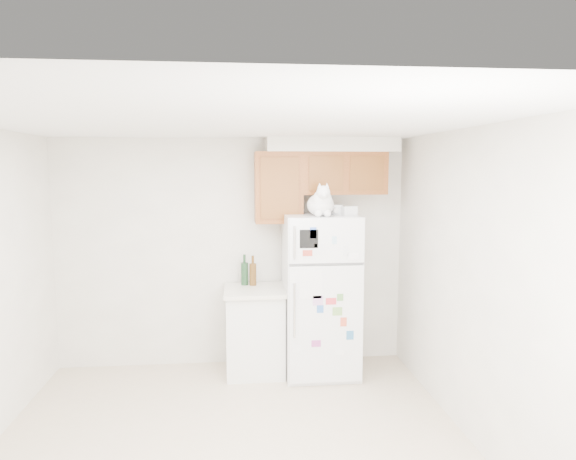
{
  "coord_description": "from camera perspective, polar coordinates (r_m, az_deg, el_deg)",
  "views": [
    {
      "loc": [
        0.05,
        -3.62,
        2.18
      ],
      "look_at": [
        0.58,
        1.55,
        1.55
      ],
      "focal_mm": 32.0,
      "sensor_mm": 36.0,
      "label": 1
    }
  ],
  "objects": [
    {
      "name": "bottle_green",
      "position": [
        5.58,
        -4.85,
        -4.42
      ],
      "size": [
        0.08,
        0.08,
        0.33
      ],
      "primitive_type": null,
      "color": "#19381E",
      "rests_on": "base_counter"
    },
    {
      "name": "storage_box_front",
      "position": [
        5.33,
        6.76,
        2.17
      ],
      "size": [
        0.17,
        0.14,
        0.09
      ],
      "primitive_type": "cube",
      "rotation": [
        0.0,
        0.0,
        0.26
      ],
      "color": "white",
      "rests_on": "refrigerator"
    },
    {
      "name": "bottle_amber",
      "position": [
        5.55,
        -3.93,
        -4.51
      ],
      "size": [
        0.08,
        0.08,
        0.32
      ],
      "primitive_type": null,
      "color": "#593814",
      "rests_on": "base_counter"
    },
    {
      "name": "refrigerator",
      "position": [
        5.47,
        3.62,
        -7.18
      ],
      "size": [
        0.76,
        0.78,
        1.7
      ],
      "color": "white",
      "rests_on": "ground_plane"
    },
    {
      "name": "base_counter",
      "position": [
        5.58,
        -3.68,
        -11.04
      ],
      "size": [
        0.64,
        0.64,
        0.92
      ],
      "color": "white",
      "rests_on": "ground_plane"
    },
    {
      "name": "storage_box_back",
      "position": [
        5.39,
        5.13,
        2.3
      ],
      "size": [
        0.2,
        0.17,
        0.1
      ],
      "primitive_type": "cube",
      "rotation": [
        0.0,
        0.0,
        -0.23
      ],
      "color": "white",
      "rests_on": "refrigerator"
    },
    {
      "name": "cat",
      "position": [
        5.17,
        3.72,
        2.98
      ],
      "size": [
        0.33,
        0.48,
        0.34
      ],
      "color": "white",
      "rests_on": "refrigerator"
    },
    {
      "name": "room_shell",
      "position": [
        3.9,
        -4.67,
        -0.59
      ],
      "size": [
        3.84,
        4.04,
        2.52
      ],
      "color": "silver",
      "rests_on": "ground_plane"
    }
  ]
}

